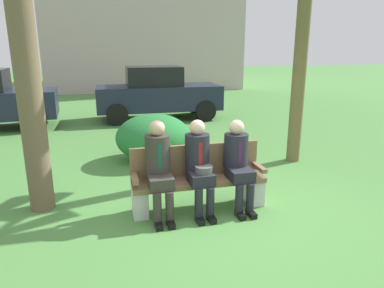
{
  "coord_description": "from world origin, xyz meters",
  "views": [
    {
      "loc": [
        -1.58,
        -4.17,
        2.21
      ],
      "look_at": [
        -0.34,
        0.67,
        0.85
      ],
      "focal_mm": 32.7,
      "sensor_mm": 36.0,
      "label": 1
    }
  ],
  "objects_px": {
    "park_bench": "(198,179)",
    "seated_man_right": "(238,160)",
    "seated_man_middle": "(199,162)",
    "seated_man_left": "(159,164)",
    "shrub_near_bench": "(153,137)",
    "parked_car_far": "(158,93)"
  },
  "relations": [
    {
      "from": "park_bench",
      "to": "seated_man_right",
      "type": "relative_size",
      "value": 1.49
    },
    {
      "from": "seated_man_middle",
      "to": "shrub_near_bench",
      "type": "distance_m",
      "value": 2.54
    },
    {
      "from": "seated_man_middle",
      "to": "parked_car_far",
      "type": "xyz_separation_m",
      "value": [
        0.5,
        6.85,
        0.12
      ]
    },
    {
      "from": "seated_man_middle",
      "to": "parked_car_far",
      "type": "bearing_deg",
      "value": 85.78
    },
    {
      "from": "parked_car_far",
      "to": "park_bench",
      "type": "bearing_deg",
      "value": -94.12
    },
    {
      "from": "seated_man_right",
      "to": "parked_car_far",
      "type": "relative_size",
      "value": 0.32
    },
    {
      "from": "seated_man_left",
      "to": "shrub_near_bench",
      "type": "distance_m",
      "value": 2.53
    },
    {
      "from": "park_bench",
      "to": "seated_man_middle",
      "type": "distance_m",
      "value": 0.33
    },
    {
      "from": "seated_man_right",
      "to": "seated_man_left",
      "type": "bearing_deg",
      "value": 179.74
    },
    {
      "from": "seated_man_right",
      "to": "seated_man_middle",
      "type": "bearing_deg",
      "value": -179.72
    },
    {
      "from": "park_bench",
      "to": "parked_car_far",
      "type": "distance_m",
      "value": 6.74
    },
    {
      "from": "park_bench",
      "to": "seated_man_middle",
      "type": "height_order",
      "value": "seated_man_middle"
    },
    {
      "from": "seated_man_middle",
      "to": "shrub_near_bench",
      "type": "bearing_deg",
      "value": 96.16
    },
    {
      "from": "seated_man_left",
      "to": "seated_man_right",
      "type": "relative_size",
      "value": 1.04
    },
    {
      "from": "park_bench",
      "to": "seated_man_left",
      "type": "xyz_separation_m",
      "value": [
        -0.57,
        -0.12,
        0.31
      ]
    },
    {
      "from": "seated_man_right",
      "to": "shrub_near_bench",
      "type": "height_order",
      "value": "seated_man_right"
    },
    {
      "from": "seated_man_right",
      "to": "parked_car_far",
      "type": "height_order",
      "value": "parked_car_far"
    },
    {
      "from": "seated_man_left",
      "to": "shrub_near_bench",
      "type": "xyz_separation_m",
      "value": [
        0.28,
        2.5,
        -0.26
      ]
    },
    {
      "from": "seated_man_middle",
      "to": "seated_man_left",
      "type": "bearing_deg",
      "value": 179.19
    },
    {
      "from": "shrub_near_bench",
      "to": "parked_car_far",
      "type": "xyz_separation_m",
      "value": [
        0.78,
        4.33,
        0.36
      ]
    },
    {
      "from": "seated_man_left",
      "to": "seated_man_middle",
      "type": "height_order",
      "value": "seated_man_left"
    },
    {
      "from": "shrub_near_bench",
      "to": "seated_man_middle",
      "type": "bearing_deg",
      "value": -83.84
    }
  ]
}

